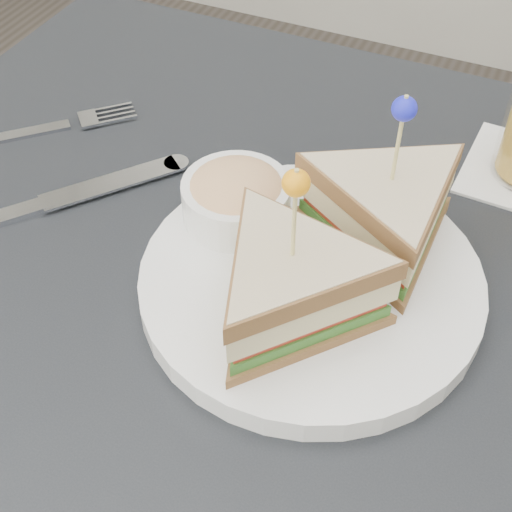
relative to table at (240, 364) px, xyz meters
name	(u,v)px	position (x,y,z in m)	size (l,w,h in m)	color
table	(240,364)	(0.00, 0.00, 0.00)	(0.80, 0.80, 0.75)	black
plate_meal	(323,250)	(0.05, 0.04, 0.12)	(0.34, 0.34, 0.16)	white
cutlery_fork	(51,128)	(-0.27, 0.13, 0.08)	(0.15, 0.15, 0.01)	#B6B9C1
cutlery_knife	(53,201)	(-0.20, 0.04, 0.08)	(0.16, 0.19, 0.01)	silver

